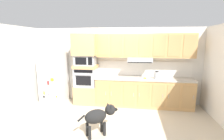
{
  "coord_description": "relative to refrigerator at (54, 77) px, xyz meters",
  "views": [
    {
      "loc": [
        0.57,
        -4.23,
        2.08
      ],
      "look_at": [
        -0.06,
        0.28,
        1.24
      ],
      "focal_mm": 25.48,
      "sensor_mm": 36.0,
      "label": 1
    }
  ],
  "objects": [
    {
      "name": "ground_plane",
      "position": [
        2.1,
        -0.68,
        -0.88
      ],
      "size": [
        9.6,
        9.6,
        0.0
      ],
      "primitive_type": "plane",
      "color": "beige"
    },
    {
      "name": "back_kitchen_wall",
      "position": [
        2.1,
        0.43,
        0.37
      ],
      "size": [
        6.2,
        0.12,
        2.5
      ],
      "primitive_type": "cube",
      "color": "silver",
      "rests_on": "ground"
    },
    {
      "name": "side_panel_left",
      "position": [
        -0.7,
        -0.68,
        0.37
      ],
      "size": [
        0.12,
        7.1,
        2.5
      ],
      "primitive_type": "cube",
      "color": "silver",
      "rests_on": "ground"
    },
    {
      "name": "side_panel_right",
      "position": [
        4.9,
        -0.68,
        0.37
      ],
      "size": [
        0.12,
        7.1,
        2.5
      ],
      "primitive_type": "cube",
      "color": "white",
      "rests_on": "ground"
    },
    {
      "name": "refrigerator",
      "position": [
        0.0,
        0.0,
        0.0
      ],
      "size": [
        0.76,
        0.73,
        1.76
      ],
      "color": "white",
      "rests_on": "ground"
    },
    {
      "name": "oven_base_cabinet",
      "position": [
        1.11,
        0.07,
        -0.58
      ],
      "size": [
        0.74,
        0.62,
        0.6
      ],
      "primitive_type": "cube",
      "color": "tan",
      "rests_on": "ground"
    },
    {
      "name": "built_in_oven",
      "position": [
        1.11,
        0.07,
        0.02
      ],
      "size": [
        0.7,
        0.62,
        0.6
      ],
      "color": "#A8AAAF",
      "rests_on": "oven_base_cabinet"
    },
    {
      "name": "appliance_mid_shelf",
      "position": [
        1.11,
        0.07,
        0.37
      ],
      "size": [
        0.74,
        0.62,
        0.1
      ],
      "primitive_type": "cube",
      "color": "tan",
      "rests_on": "built_in_oven"
    },
    {
      "name": "microwave",
      "position": [
        1.11,
        0.07,
        0.58
      ],
      "size": [
        0.64,
        0.54,
        0.32
      ],
      "color": "#A8AAAF",
      "rests_on": "appliance_mid_shelf"
    },
    {
      "name": "appliance_upper_cabinet",
      "position": [
        1.11,
        0.07,
        1.08
      ],
      "size": [
        0.74,
        0.62,
        0.68
      ],
      "primitive_type": "cube",
      "color": "tan",
      "rests_on": "microwave"
    },
    {
      "name": "lower_cabinet_run",
      "position": [
        2.98,
        0.07,
        -0.44
      ],
      "size": [
        3.02,
        0.63,
        0.88
      ],
      "color": "tan",
      "rests_on": "ground"
    },
    {
      "name": "countertop_slab",
      "position": [
        2.98,
        0.07,
        0.02
      ],
      "size": [
        3.06,
        0.64,
        0.04
      ],
      "primitive_type": "cube",
      "color": "#BCB2A3",
      "rests_on": "lower_cabinet_run"
    },
    {
      "name": "backsplash_panel",
      "position": [
        2.98,
        0.36,
        0.29
      ],
      "size": [
        3.06,
        0.02,
        0.5
      ],
      "primitive_type": "cube",
      "color": "silver",
      "rests_on": "countertop_slab"
    },
    {
      "name": "upper_cabinet_with_hood",
      "position": [
        2.98,
        0.19,
        1.02
      ],
      "size": [
        3.02,
        0.48,
        0.88
      ],
      "color": "tan",
      "rests_on": "backsplash_panel"
    },
    {
      "name": "screwdriver",
      "position": [
        3.03,
        -0.0,
        0.05
      ],
      "size": [
        0.17,
        0.17,
        0.03
      ],
      "color": "yellow",
      "rests_on": "countertop_slab"
    },
    {
      "name": "electric_kettle",
      "position": [
        3.38,
        0.02,
        0.15
      ],
      "size": [
        0.17,
        0.17,
        0.24
      ],
      "color": "#A8AAAF",
      "rests_on": "countertop_slab"
    },
    {
      "name": "dog",
      "position": [
        1.94,
        -1.72,
        -0.43
      ],
      "size": [
        0.82,
        0.61,
        0.68
      ],
      "rotation": [
        0.0,
        0.0,
        0.6
      ],
      "color": "black",
      "rests_on": "ground"
    }
  ]
}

